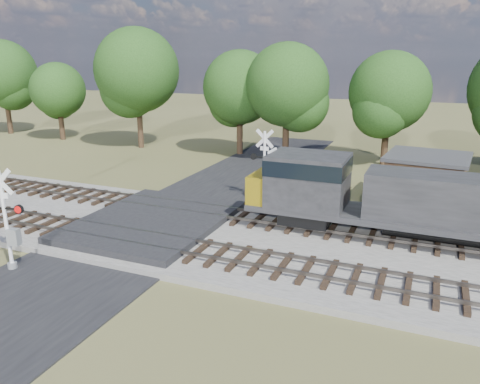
% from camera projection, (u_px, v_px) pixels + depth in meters
% --- Properties ---
extents(ground, '(160.00, 160.00, 0.00)m').
position_uv_depth(ground, '(148.00, 232.00, 24.50)').
color(ground, '#4B4B28').
rests_on(ground, ground).
extents(ballast_bed, '(140.00, 10.00, 0.30)m').
position_uv_depth(ballast_bed, '(342.00, 256.00, 21.21)').
color(ballast_bed, gray).
rests_on(ballast_bed, ground).
extents(road, '(7.00, 60.00, 0.08)m').
position_uv_depth(road, '(148.00, 231.00, 24.49)').
color(road, black).
rests_on(road, ground).
extents(crossing_panel, '(7.00, 9.00, 0.62)m').
position_uv_depth(crossing_panel, '(153.00, 223.00, 24.85)').
color(crossing_panel, '#262628').
rests_on(crossing_panel, ground).
extents(track_near, '(140.00, 2.60, 0.33)m').
position_uv_depth(track_near, '(181.00, 248.00, 21.46)').
color(track_near, black).
rests_on(track_near, ballast_bed).
extents(track_far, '(140.00, 2.60, 0.33)m').
position_uv_depth(track_far, '(226.00, 214.00, 25.89)').
color(track_far, black).
rests_on(track_far, ballast_bed).
extents(crossing_signal_near, '(1.81, 0.48, 4.53)m').
position_uv_depth(crossing_signal_near, '(9.00, 229.00, 19.65)').
color(crossing_signal_near, silver).
rests_on(crossing_signal_near, ground).
extents(crossing_signal_far, '(1.86, 0.40, 4.61)m').
position_uv_depth(crossing_signal_far, '(263.00, 172.00, 29.00)').
color(crossing_signal_far, silver).
rests_on(crossing_signal_far, ground).
extents(equipment_shed, '(5.09, 5.09, 3.17)m').
position_uv_depth(equipment_shed, '(426.00, 180.00, 28.34)').
color(equipment_shed, '#3F221B').
rests_on(equipment_shed, ground).
extents(treeline, '(81.33, 9.98, 11.50)m').
position_uv_depth(treeline, '(344.00, 84.00, 37.97)').
color(treeline, black).
rests_on(treeline, ground).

